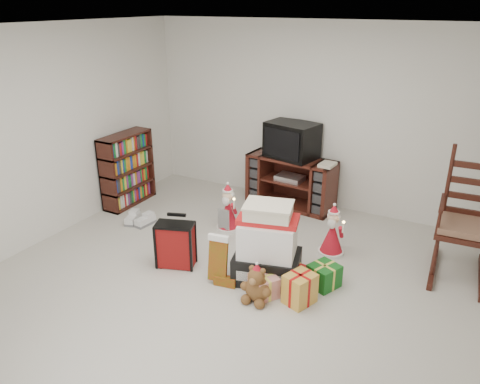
# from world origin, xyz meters

# --- Properties ---
(room) EXTENTS (5.01, 5.01, 2.51)m
(room) POSITION_xyz_m (0.00, 0.00, 1.25)
(room) COLOR beige
(room) RESTS_ON ground
(tv_stand) EXTENTS (1.27, 0.55, 0.71)m
(tv_stand) POSITION_xyz_m (-0.27, 2.25, 0.36)
(tv_stand) COLOR #461814
(tv_stand) RESTS_ON floor
(bookshelf) EXTENTS (0.28, 0.84, 1.02)m
(bookshelf) POSITION_xyz_m (-2.33, 1.23, 0.49)
(bookshelf) COLOR #3D1710
(bookshelf) RESTS_ON floor
(rocking_chair) EXTENTS (0.61, 0.95, 1.40)m
(rocking_chair) POSITION_xyz_m (2.01, 1.47, 0.48)
(rocking_chair) COLOR #3D1710
(rocking_chair) RESTS_ON floor
(gift_pile) EXTENTS (0.77, 0.64, 0.84)m
(gift_pile) POSITION_xyz_m (0.27, 0.35, 0.37)
(gift_pile) COLOR black
(gift_pile) RESTS_ON floor
(red_suitcase) EXTENTS (0.44, 0.32, 0.60)m
(red_suitcase) POSITION_xyz_m (-0.72, 0.12, 0.26)
(red_suitcase) COLOR maroon
(red_suitcase) RESTS_ON floor
(stocking) EXTENTS (0.27, 0.15, 0.54)m
(stocking) POSITION_xyz_m (-0.15, 0.06, 0.27)
(stocking) COLOR #0F770D
(stocking) RESTS_ON floor
(teddy_bear) EXTENTS (0.25, 0.22, 0.37)m
(teddy_bear) POSITION_xyz_m (0.35, -0.03, 0.16)
(teddy_bear) COLOR brown
(teddy_bear) RESTS_ON floor
(santa_figurine) EXTENTS (0.30, 0.29, 0.62)m
(santa_figurine) POSITION_xyz_m (0.69, 1.19, 0.24)
(santa_figurine) COLOR #B51322
(santa_figurine) RESTS_ON floor
(mrs_claus_figurine) EXTENTS (0.31, 0.29, 0.63)m
(mrs_claus_figurine) POSITION_xyz_m (-0.66, 1.16, 0.24)
(mrs_claus_figurine) COLOR #B51322
(mrs_claus_figurine) RESTS_ON floor
(sneaker_pair) EXTENTS (0.38, 0.32, 0.11)m
(sneaker_pair) POSITION_xyz_m (-1.77, 0.75, 0.05)
(sneaker_pair) COLOR silver
(sneaker_pair) RESTS_ON floor
(gift_cluster) EXTENTS (0.56, 0.85, 0.26)m
(gift_cluster) POSITION_xyz_m (0.65, 0.22, 0.13)
(gift_cluster) COLOR red
(gift_cluster) RESTS_ON floor
(crt_television) EXTENTS (0.75, 0.61, 0.49)m
(crt_television) POSITION_xyz_m (-0.28, 2.26, 0.95)
(crt_television) COLOR black
(crt_television) RESTS_ON tv_stand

